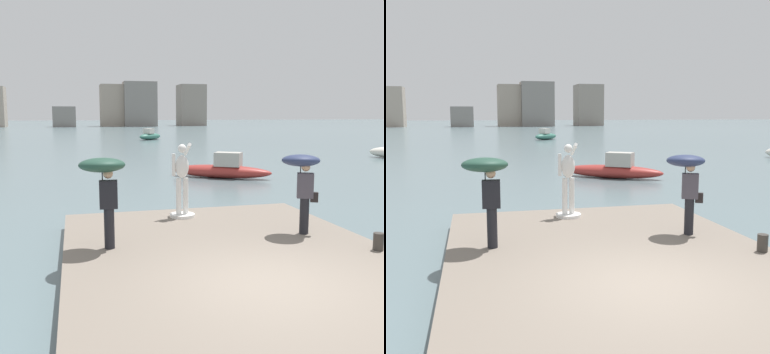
% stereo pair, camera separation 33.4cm
% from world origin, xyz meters
% --- Properties ---
extents(ground_plane, '(400.00, 400.00, 0.00)m').
position_xyz_m(ground_plane, '(0.00, 40.00, 0.00)').
color(ground_plane, slate).
extents(pier, '(6.86, 9.34, 0.40)m').
position_xyz_m(pier, '(0.00, 1.67, 0.20)').
color(pier, slate).
rests_on(pier, ground).
extents(statue_white_figure, '(0.71, 0.92, 2.08)m').
position_xyz_m(statue_white_figure, '(-0.23, 5.29, 1.35)').
color(statue_white_figure, white).
rests_on(statue_white_figure, pier).
extents(onlooker_left, '(1.05, 1.07, 1.99)m').
position_xyz_m(onlooker_left, '(-2.54, 2.76, 1.98)').
color(onlooker_left, black).
rests_on(onlooker_left, pier).
extents(onlooker_right, '(1.20, 1.21, 1.95)m').
position_xyz_m(onlooker_right, '(2.13, 2.82, 1.90)').
color(onlooker_right, black).
rests_on(onlooker_right, pier).
extents(mooring_bollard, '(0.22, 0.22, 0.37)m').
position_xyz_m(mooring_bollard, '(3.07, 1.14, 0.59)').
color(mooring_bollard, '#38332D').
rests_on(mooring_bollard, pier).
extents(boat_near, '(3.91, 3.85, 1.46)m').
position_xyz_m(boat_near, '(6.39, 50.87, 0.51)').
color(boat_near, '#336B5B').
rests_on(boat_near, ground).
extents(boat_mid, '(5.01, 3.87, 1.33)m').
position_xyz_m(boat_mid, '(4.23, 15.17, 0.44)').
color(boat_mid, '#9E2D28').
rests_on(boat_mid, ground).
extents(distant_skyline, '(66.13, 11.20, 12.67)m').
position_xyz_m(distant_skyline, '(3.80, 117.01, 5.53)').
color(distant_skyline, gray).
rests_on(distant_skyline, ground).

